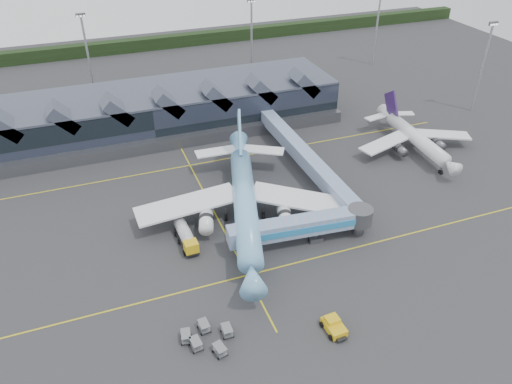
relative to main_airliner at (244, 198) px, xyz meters
name	(u,v)px	position (x,y,z in m)	size (l,w,h in m)	color
ground	(231,244)	(-4.62, -6.30, -4.23)	(260.00, 260.00, 0.00)	#2C2C2F
taxi_stripes	(214,212)	(-4.62, 3.70, -4.23)	(120.00, 60.00, 0.01)	gold
tree_line_far	(130,46)	(-4.62, 103.70, -2.23)	(260.00, 4.00, 4.00)	black
terminal	(147,112)	(-9.68, 41.06, 0.65)	(90.00, 22.25, 12.52)	black
light_masts	(232,48)	(16.38, 56.50, 8.26)	(132.40, 42.56, 22.45)	#909298
main_airliner	(244,198)	(0.00, 0.00, 0.00)	(37.46, 44.01, 14.40)	#70BFE2
regional_jet	(414,136)	(43.42, 11.30, -1.02)	(27.01, 29.48, 10.12)	white
jet_bridge	(310,225)	(7.87, -10.08, -0.78)	(24.96, 5.81, 5.16)	#7494C2
fuel_truck	(185,235)	(-11.57, -3.25, -2.59)	(2.84, 8.78, 2.93)	black
pushback_tug	(334,326)	(2.72, -28.60, -3.41)	(2.81, 4.26, 1.83)	gold
baggage_carts	(207,337)	(-13.93, -24.37, -3.45)	(6.91, 6.67, 1.39)	gray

